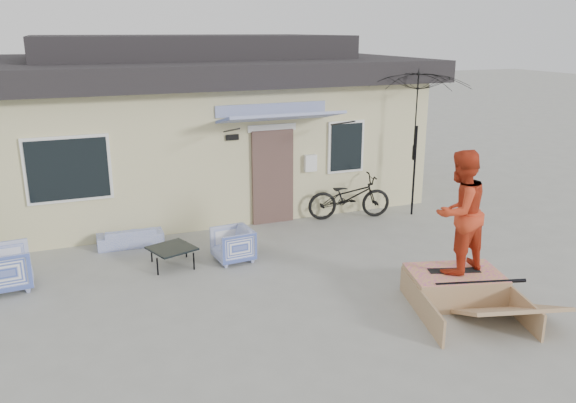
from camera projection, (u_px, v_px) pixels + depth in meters
name	position (u px, v px, depth m)	size (l,w,h in m)	color
ground	(314.00, 317.00, 8.76)	(90.00, 90.00, 0.00)	gray
house	(191.00, 118.00, 15.32)	(10.80, 8.49, 4.10)	#CBC38C
loveseat	(130.00, 234.00, 11.59)	(1.29, 0.38, 0.50)	#374CAA
armchair_left	(5.00, 266.00, 9.61)	(0.80, 0.74, 0.82)	#374CAA
armchair_right	(233.00, 243.00, 10.81)	(0.68, 0.64, 0.70)	#374CAA
coffee_table	(172.00, 257.00, 10.62)	(0.73, 0.73, 0.36)	black
bicycle	(349.00, 192.00, 13.21)	(0.67, 1.93, 1.23)	black
patio_umbrella	(416.00, 141.00, 13.14)	(2.44, 2.28, 2.20)	black
skate_ramp	(454.00, 286.00, 9.25)	(1.43, 1.91, 0.48)	#9F7A54
skateboard	(454.00, 270.00, 9.22)	(0.82, 0.20, 0.05)	black
skater	(460.00, 210.00, 8.93)	(0.96, 0.74, 1.96)	red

